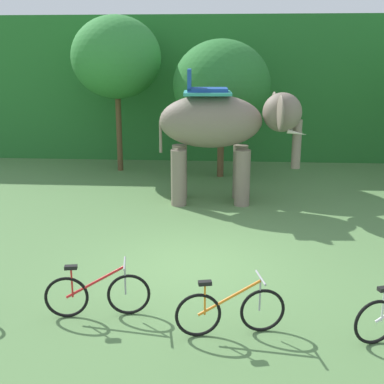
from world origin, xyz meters
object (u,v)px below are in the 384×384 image
at_px(tree_left, 222,85).
at_px(bike_red, 97,294).
at_px(elephant, 223,126).
at_px(bike_orange, 230,311).
at_px(tree_center_right, 116,58).

bearing_deg(tree_left, bike_red, -100.23).
distance_m(elephant, bike_red, 7.39).
relative_size(elephant, bike_red, 2.47).
relative_size(tree_left, elephant, 1.12).
height_order(elephant, bike_orange, elephant).
bearing_deg(tree_left, bike_orange, -88.17).
xyz_separation_m(tree_left, bike_orange, (0.34, -10.49, -2.78)).
height_order(tree_center_right, bike_red, tree_center_right).
distance_m(tree_center_right, tree_left, 3.90).
bearing_deg(bike_red, elephant, 74.50).
xyz_separation_m(tree_center_right, bike_red, (1.91, -10.81, -3.68)).
distance_m(tree_left, bike_red, 10.62).
bearing_deg(tree_center_right, bike_orange, -70.06).
height_order(tree_left, bike_orange, tree_left).
bearing_deg(tree_center_right, bike_red, -79.98).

